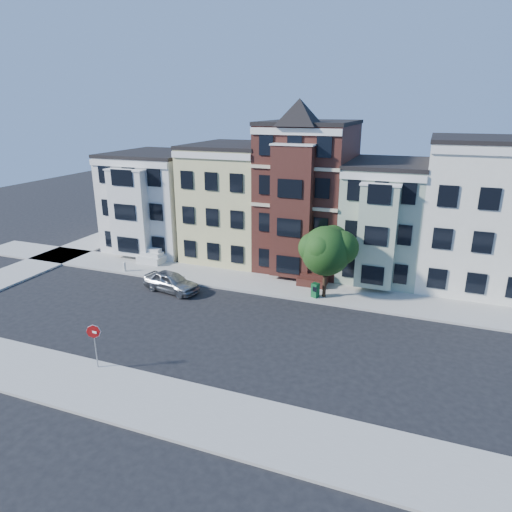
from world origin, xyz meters
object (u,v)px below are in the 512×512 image
at_px(newspaper_box, 315,290).
at_px(fire_hydrant, 125,268).
at_px(street_tree, 326,254).
at_px(stop_sign, 95,344).
at_px(parked_car, 171,282).

bearing_deg(newspaper_box, fire_hydrant, -154.41).
relative_size(street_tree, stop_sign, 2.32).
xyz_separation_m(fire_hydrant, stop_sign, (7.78, -12.97, 1.09)).
bearing_deg(fire_hydrant, street_tree, 2.44).
bearing_deg(street_tree, fire_hydrant, -177.56).
relative_size(fire_hydrant, stop_sign, 0.23).
relative_size(parked_car, fire_hydrant, 7.00).
height_order(parked_car, newspaper_box, parked_car).
relative_size(parked_car, stop_sign, 1.61).
bearing_deg(newspaper_box, parked_car, -142.52).
distance_m(fire_hydrant, stop_sign, 15.17).
xyz_separation_m(newspaper_box, stop_sign, (-8.57, -13.37, 0.88)).
relative_size(parked_car, newspaper_box, 4.24).
height_order(parked_car, stop_sign, stop_sign).
height_order(newspaper_box, fire_hydrant, newspaper_box).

